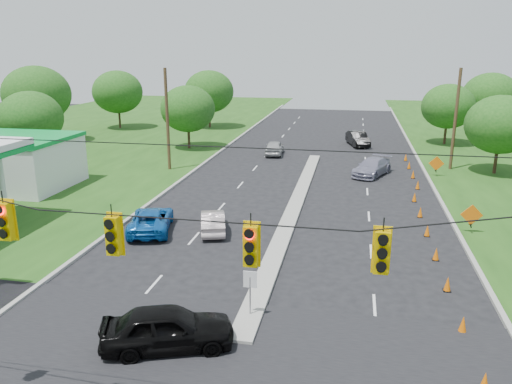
# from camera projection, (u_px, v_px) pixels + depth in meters

# --- Properties ---
(curb_left) EXTENTS (0.25, 110.00, 0.16)m
(curb_left) POSITION_uv_depth(u_px,v_px,m) (195.00, 171.00, 44.82)
(curb_left) COLOR gray
(curb_left) RESTS_ON ground
(curb_right) EXTENTS (0.25, 110.00, 0.16)m
(curb_right) POSITION_uv_depth(u_px,v_px,m) (430.00, 182.00, 41.06)
(curb_right) COLOR gray
(curb_right) RESTS_ON ground
(median) EXTENTS (1.00, 34.00, 0.18)m
(median) POSITION_uv_depth(u_px,v_px,m) (295.00, 207.00, 34.45)
(median) COLOR gray
(median) RESTS_ON ground
(median_sign) EXTENTS (0.55, 0.06, 2.05)m
(median_sign) POSITION_uv_depth(u_px,v_px,m) (250.00, 285.00, 19.90)
(median_sign) COLOR gray
(median_sign) RESTS_ON ground
(signal_span) EXTENTS (25.60, 0.32, 9.00)m
(signal_span) POSITION_uv_depth(u_px,v_px,m) (190.00, 282.00, 12.35)
(signal_span) COLOR #422D1C
(signal_span) RESTS_ON ground
(utility_pole_far_left) EXTENTS (0.28, 0.28, 9.00)m
(utility_pole_far_left) POSITION_uv_depth(u_px,v_px,m) (167.00, 120.00, 44.03)
(utility_pole_far_left) COLOR #422D1C
(utility_pole_far_left) RESTS_ON ground
(utility_pole_far_right) EXTENTS (0.28, 0.28, 9.00)m
(utility_pole_far_right) POSITION_uv_depth(u_px,v_px,m) (455.00, 120.00, 44.08)
(utility_pole_far_right) COLOR #422D1C
(utility_pole_far_right) RESTS_ON ground
(cone_0) EXTENTS (0.32, 0.32, 0.70)m
(cone_0) POSITION_uv_depth(u_px,v_px,m) (485.00, 382.00, 15.84)
(cone_0) COLOR #E76406
(cone_0) RESTS_ON ground
(cone_1) EXTENTS (0.32, 0.32, 0.70)m
(cone_1) POSITION_uv_depth(u_px,v_px,m) (463.00, 324.00, 19.14)
(cone_1) COLOR #E76406
(cone_1) RESTS_ON ground
(cone_2) EXTENTS (0.32, 0.32, 0.70)m
(cone_2) POSITION_uv_depth(u_px,v_px,m) (448.00, 284.00, 22.44)
(cone_2) COLOR #E76406
(cone_2) RESTS_ON ground
(cone_3) EXTENTS (0.32, 0.32, 0.70)m
(cone_3) POSITION_uv_depth(u_px,v_px,m) (436.00, 254.00, 25.74)
(cone_3) COLOR #E76406
(cone_3) RESTS_ON ground
(cone_4) EXTENTS (0.32, 0.32, 0.70)m
(cone_4) POSITION_uv_depth(u_px,v_px,m) (427.00, 231.00, 29.04)
(cone_4) COLOR #E76406
(cone_4) RESTS_ON ground
(cone_5) EXTENTS (0.32, 0.32, 0.70)m
(cone_5) POSITION_uv_depth(u_px,v_px,m) (420.00, 212.00, 32.35)
(cone_5) COLOR #E76406
(cone_5) RESTS_ON ground
(cone_6) EXTENTS (0.32, 0.32, 0.70)m
(cone_6) POSITION_uv_depth(u_px,v_px,m) (415.00, 197.00, 35.65)
(cone_6) COLOR #E76406
(cone_6) RESTS_ON ground
(cone_7) EXTENTS (0.32, 0.32, 0.70)m
(cone_7) POSITION_uv_depth(u_px,v_px,m) (418.00, 185.00, 38.83)
(cone_7) COLOR #E76406
(cone_7) RESTS_ON ground
(cone_8) EXTENTS (0.32, 0.32, 0.70)m
(cone_8) POSITION_uv_depth(u_px,v_px,m) (413.00, 174.00, 42.13)
(cone_8) COLOR #E76406
(cone_8) RESTS_ON ground
(cone_9) EXTENTS (0.32, 0.32, 0.70)m
(cone_9) POSITION_uv_depth(u_px,v_px,m) (409.00, 165.00, 45.44)
(cone_9) COLOR #E76406
(cone_9) RESTS_ON ground
(cone_10) EXTENTS (0.32, 0.32, 0.70)m
(cone_10) POSITION_uv_depth(u_px,v_px,m) (406.00, 157.00, 48.74)
(cone_10) COLOR #E76406
(cone_10) RESTS_ON ground
(work_sign_1) EXTENTS (1.27, 0.58, 1.37)m
(work_sign_1) POSITION_uv_depth(u_px,v_px,m) (471.00, 216.00, 29.31)
(work_sign_1) COLOR black
(work_sign_1) RESTS_ON ground
(work_sign_2) EXTENTS (1.27, 0.58, 1.37)m
(work_sign_2) POSITION_uv_depth(u_px,v_px,m) (436.00, 164.00, 42.51)
(work_sign_2) COLOR black
(work_sign_2) RESTS_ON ground
(tree_2) EXTENTS (5.88, 5.88, 6.86)m
(tree_2) POSITION_uv_depth(u_px,v_px,m) (31.00, 118.00, 46.59)
(tree_2) COLOR black
(tree_2) RESTS_ON ground
(tree_3) EXTENTS (7.56, 7.56, 8.82)m
(tree_3) POSITION_uv_depth(u_px,v_px,m) (37.00, 94.00, 56.80)
(tree_3) COLOR black
(tree_3) RESTS_ON ground
(tree_4) EXTENTS (6.72, 6.72, 7.84)m
(tree_4) POSITION_uv_depth(u_px,v_px,m) (118.00, 92.00, 67.54)
(tree_4) COLOR black
(tree_4) RESTS_ON ground
(tree_5) EXTENTS (5.88, 5.88, 6.86)m
(tree_5) POSITION_uv_depth(u_px,v_px,m) (188.00, 109.00, 53.79)
(tree_5) COLOR black
(tree_5) RESTS_ON ground
(tree_6) EXTENTS (6.72, 6.72, 7.84)m
(tree_6) POSITION_uv_depth(u_px,v_px,m) (209.00, 92.00, 68.13)
(tree_6) COLOR black
(tree_6) RESTS_ON ground
(tree_9) EXTENTS (5.88, 5.88, 6.86)m
(tree_9) POSITION_uv_depth(u_px,v_px,m) (501.00, 125.00, 42.53)
(tree_9) COLOR black
(tree_9) RESTS_ON ground
(tree_11) EXTENTS (6.72, 6.72, 7.84)m
(tree_11) POSITION_uv_depth(u_px,v_px,m) (490.00, 96.00, 61.42)
(tree_11) COLOR black
(tree_11) RESTS_ON ground
(tree_12) EXTENTS (5.88, 5.88, 6.86)m
(tree_12) POSITION_uv_depth(u_px,v_px,m) (448.00, 106.00, 56.11)
(tree_12) COLOR black
(tree_12) RESTS_ON ground
(black_sedan) EXTENTS (5.15, 3.41, 1.63)m
(black_sedan) POSITION_uv_depth(u_px,v_px,m) (168.00, 328.00, 18.03)
(black_sedan) COLOR black
(black_sedan) RESTS_ON ground
(white_sedan) EXTENTS (2.46, 4.16, 1.30)m
(white_sedan) POSITION_uv_depth(u_px,v_px,m) (213.00, 221.00, 29.73)
(white_sedan) COLOR #B8A7A5
(white_sedan) RESTS_ON ground
(blue_pickup) EXTENTS (3.51, 5.42, 1.39)m
(blue_pickup) POSITION_uv_depth(u_px,v_px,m) (151.00, 220.00, 29.85)
(blue_pickup) COLOR #0F58A9
(blue_pickup) RESTS_ON ground
(silver_car_far) EXTENTS (3.90, 5.45, 1.47)m
(silver_car_far) POSITION_uv_depth(u_px,v_px,m) (372.00, 167.00, 43.02)
(silver_car_far) COLOR gray
(silver_car_far) RESTS_ON ground
(silver_car_oncoming) EXTENTS (2.02, 4.44, 1.48)m
(silver_car_oncoming) POSITION_uv_depth(u_px,v_px,m) (274.00, 148.00, 51.51)
(silver_car_oncoming) COLOR #A5A5A5
(silver_car_oncoming) RESTS_ON ground
(dark_car_receding) EXTENTS (2.94, 5.18, 1.62)m
(dark_car_receding) POSITION_uv_depth(u_px,v_px,m) (358.00, 139.00, 56.32)
(dark_car_receding) COLOR black
(dark_car_receding) RESTS_ON ground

